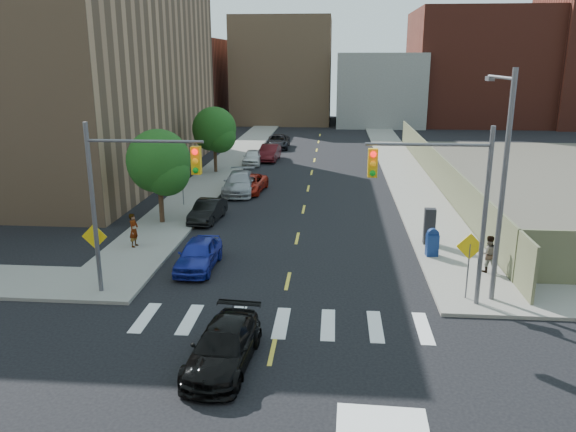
% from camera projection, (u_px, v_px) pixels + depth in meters
% --- Properties ---
extents(ground, '(160.00, 160.00, 0.00)m').
position_uv_depth(ground, '(265.00, 384.00, 16.63)').
color(ground, black).
rests_on(ground, ground).
extents(sidewalk_nw, '(3.50, 73.00, 0.15)m').
position_uv_depth(sidewalk_nw, '(240.00, 152.00, 57.04)').
color(sidewalk_nw, gray).
rests_on(sidewalk_nw, ground).
extents(sidewalk_ne, '(3.50, 73.00, 0.15)m').
position_uv_depth(sidewalk_ne, '(394.00, 154.00, 55.79)').
color(sidewalk_ne, gray).
rests_on(sidewalk_ne, ground).
extents(fence_north, '(0.12, 44.00, 2.50)m').
position_uv_depth(fence_north, '(436.00, 169.00, 42.37)').
color(fence_north, brown).
rests_on(fence_north, ground).
extents(building_nw, '(22.00, 30.00, 16.00)m').
position_uv_depth(building_nw, '(38.00, 75.00, 45.01)').
color(building_nw, '#8C6B4C').
rests_on(building_nw, ground).
extents(bg_bldg_west, '(14.00, 18.00, 12.00)m').
position_uv_depth(bg_bldg_west, '(176.00, 81.00, 83.91)').
color(bg_bldg_west, '#592319').
rests_on(bg_bldg_west, ground).
extents(bg_bldg_midwest, '(14.00, 16.00, 15.00)m').
position_uv_depth(bg_bldg_midwest, '(284.00, 71.00, 84.13)').
color(bg_bldg_midwest, '#8C6B4C').
rests_on(bg_bldg_midwest, ground).
extents(bg_bldg_center, '(12.00, 16.00, 10.00)m').
position_uv_depth(bg_bldg_center, '(378.00, 89.00, 81.77)').
color(bg_bldg_center, gray).
rests_on(bg_bldg_center, ground).
extents(bg_bldg_east, '(18.00, 18.00, 16.00)m').
position_uv_depth(bg_bldg_east, '(475.00, 67.00, 81.74)').
color(bg_bldg_east, '#592319').
rests_on(bg_bldg_east, ground).
extents(signal_nw, '(4.59, 0.30, 7.00)m').
position_uv_depth(signal_nw, '(129.00, 187.00, 21.64)').
color(signal_nw, '#59595E').
rests_on(signal_nw, ground).
extents(signal_ne, '(4.59, 0.30, 7.00)m').
position_uv_depth(signal_ne, '(445.00, 193.00, 20.68)').
color(signal_ne, '#59595E').
rests_on(signal_ne, ground).
extents(streetlight_ne, '(0.25, 3.70, 9.00)m').
position_uv_depth(streetlight_ne, '(502.00, 171.00, 21.17)').
color(streetlight_ne, '#59595E').
rests_on(streetlight_ne, ground).
extents(warn_sign_nw, '(1.06, 0.06, 2.83)m').
position_uv_depth(warn_sign_nw, '(95.00, 244.00, 22.95)').
color(warn_sign_nw, '#59595E').
rests_on(warn_sign_nw, ground).
extents(warn_sign_ne, '(1.06, 0.06, 2.83)m').
position_uv_depth(warn_sign_ne, '(469.00, 254.00, 21.75)').
color(warn_sign_ne, '#59595E').
rests_on(warn_sign_ne, ground).
extents(warn_sign_midwest, '(1.06, 0.06, 2.83)m').
position_uv_depth(warn_sign_midwest, '(182.00, 177.00, 35.90)').
color(warn_sign_midwest, '#59595E').
rests_on(warn_sign_midwest, ground).
extents(tree_west_near, '(3.66, 3.64, 5.52)m').
position_uv_depth(tree_west_near, '(159.00, 165.00, 31.72)').
color(tree_west_near, '#332114').
rests_on(tree_west_near, ground).
extents(tree_west_far, '(3.66, 3.64, 5.52)m').
position_uv_depth(tree_west_far, '(214.00, 132.00, 46.11)').
color(tree_west_far, '#332114').
rests_on(tree_west_far, ground).
extents(parked_car_blue, '(1.67, 4.06, 1.38)m').
position_uv_depth(parked_car_blue, '(199.00, 254.00, 25.61)').
color(parked_car_blue, navy).
rests_on(parked_car_blue, ground).
extents(parked_car_black, '(1.70, 3.97, 1.27)m').
position_uv_depth(parked_car_black, '(208.00, 211.00, 33.09)').
color(parked_car_black, black).
rests_on(parked_car_black, ground).
extents(parked_car_red, '(2.51, 4.67, 1.25)m').
position_uv_depth(parked_car_red, '(249.00, 184.00, 40.22)').
color(parked_car_red, '#A71F10').
rests_on(parked_car_red, ground).
extents(parked_car_silver, '(2.38, 5.27, 1.50)m').
position_uv_depth(parked_car_silver, '(239.00, 183.00, 39.91)').
color(parked_car_silver, '#95979B').
rests_on(parked_car_silver, ground).
extents(parked_car_white, '(1.74, 4.03, 1.36)m').
position_uv_depth(parked_car_white, '(252.00, 157.00, 50.62)').
color(parked_car_white, silver).
rests_on(parked_car_white, ground).
extents(parked_car_maroon, '(1.81, 4.59, 1.49)m').
position_uv_depth(parked_car_maroon, '(270.00, 153.00, 52.68)').
color(parked_car_maroon, '#410D11').
rests_on(parked_car_maroon, ground).
extents(parked_car_grey, '(2.45, 5.14, 1.42)m').
position_uv_depth(parked_car_grey, '(278.00, 142.00, 59.99)').
color(parked_car_grey, black).
rests_on(parked_car_grey, ground).
extents(black_sedan, '(2.14, 4.56, 1.29)m').
position_uv_depth(black_sedan, '(223.00, 347.00, 17.48)').
color(black_sedan, black).
rests_on(black_sedan, ground).
extents(mailbox, '(0.60, 0.48, 1.36)m').
position_uv_depth(mailbox, '(432.00, 243.00, 26.82)').
color(mailbox, navy).
rests_on(mailbox, sidewalk_ne).
extents(payphone, '(0.56, 0.46, 1.85)m').
position_uv_depth(payphone, '(429.00, 226.00, 28.51)').
color(payphone, black).
rests_on(payphone, sidewalk_ne).
extents(pedestrian_west, '(0.49, 0.67, 1.71)m').
position_uv_depth(pedestrian_west, '(134.00, 230.00, 28.10)').
color(pedestrian_west, gray).
rests_on(pedestrian_west, sidewalk_nw).
extents(pedestrian_east, '(0.85, 0.69, 1.68)m').
position_uv_depth(pedestrian_east, '(488.00, 254.00, 24.75)').
color(pedestrian_east, gray).
rests_on(pedestrian_east, sidewalk_ne).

